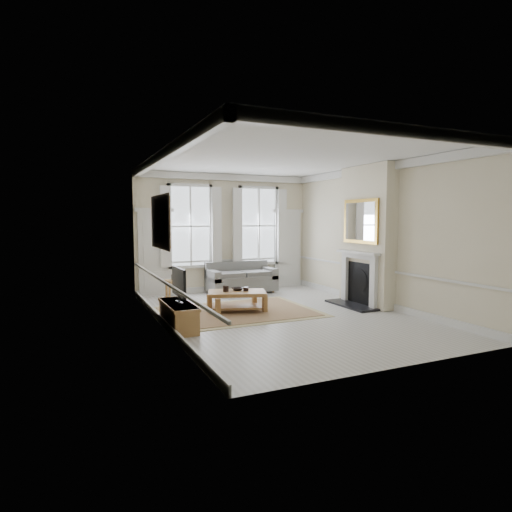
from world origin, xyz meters
name	(u,v)px	position (x,y,z in m)	size (l,w,h in m)	color
floor	(282,315)	(0.00, 0.00, 0.00)	(7.20, 7.20, 0.00)	#B7B5AD
ceiling	(283,158)	(0.00, 0.00, 3.40)	(7.20, 7.20, 0.00)	white
back_wall	(225,233)	(0.00, 3.60, 1.70)	(5.20, 5.20, 0.00)	beige
left_wall	(162,240)	(-2.60, 0.00, 1.70)	(7.20, 7.20, 0.00)	beige
right_wall	(378,236)	(2.60, 0.00, 1.70)	(7.20, 7.20, 0.00)	beige
window_left	(190,226)	(-1.05, 3.55, 1.90)	(1.26, 0.20, 2.20)	#B2BCC6
window_right	(259,226)	(1.05, 3.55, 1.90)	(1.26, 0.20, 2.20)	#B2BCC6
door_left	(155,254)	(-2.05, 3.56, 1.15)	(0.90, 0.08, 2.30)	silver
door_right	(287,250)	(2.05, 3.56, 1.15)	(0.90, 0.08, 2.30)	silver
painting	(160,222)	(-2.56, 0.30, 2.05)	(0.05, 1.66, 1.06)	#BA811F
chimney_breast	(367,236)	(2.43, 0.20, 1.70)	(0.35, 1.70, 3.38)	beige
hearth	(351,305)	(2.00, 0.20, 0.03)	(0.55, 1.50, 0.05)	black
fireplace	(359,276)	(2.20, 0.20, 0.73)	(0.21, 1.45, 1.33)	silver
mirror	(360,221)	(2.21, 0.20, 2.05)	(0.06, 1.26, 1.06)	#BD8D34
sofa	(241,280)	(0.29, 3.11, 0.36)	(1.92, 0.93, 0.88)	slate
side_table	(175,284)	(-1.72, 2.74, 0.42)	(0.52, 0.52, 0.53)	olive
rug	(237,312)	(-0.78, 0.71, 0.01)	(3.50, 2.60, 0.02)	#9B7450
coffee_table	(237,295)	(-0.78, 0.71, 0.40)	(1.45, 1.11, 0.48)	olive
ceramic_pot_a	(226,289)	(-1.03, 0.76, 0.55)	(0.13, 0.13, 0.13)	black
ceramic_pot_b	(246,289)	(-0.58, 0.66, 0.52)	(0.12, 0.12, 0.09)	black
bowl	(237,289)	(-0.73, 0.81, 0.51)	(0.26, 0.26, 0.06)	black
tv_stand	(178,316)	(-2.34, -0.16, 0.25)	(0.45, 1.40, 0.50)	olive
tv	(179,283)	(-2.32, -0.16, 0.89)	(0.08, 0.90, 0.68)	black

